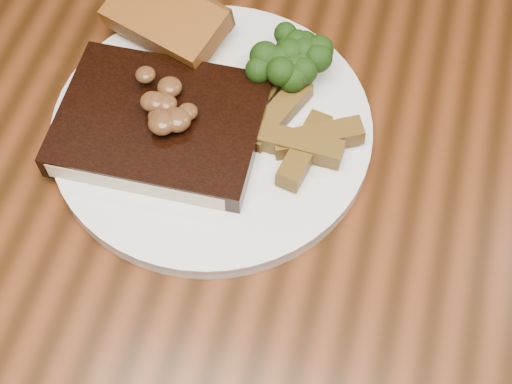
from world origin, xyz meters
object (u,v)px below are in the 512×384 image
Objects in this scene: dining_table at (276,253)px; potato_wedges at (283,138)px; plate at (212,130)px; garlic_bread at (168,34)px; steak at (161,124)px.

dining_table is 0.13m from potato_wedges.
dining_table is 0.14m from plate.
plate is at bearing 143.15° from dining_table.
plate is 0.11m from garlic_bread.
garlic_bread reaches higher than dining_table.
potato_wedges is (0.07, -0.00, 0.02)m from plate.
steak reaches higher than garlic_bread.
steak reaches higher than potato_wedges.
garlic_bread reaches higher than plate.
dining_table is 9.16× the size of steak.
steak is 0.11m from potato_wedges.
potato_wedges reaches higher than plate.
garlic_bread is (-0.03, 0.10, -0.00)m from steak.
garlic_bread is at bearing 103.01° from steak.
dining_table is 14.66× the size of garlic_bread.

